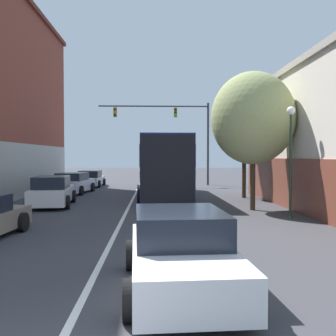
# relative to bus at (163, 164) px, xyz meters

# --- Properties ---
(lane_center_line) EXTENTS (0.14, 45.77, 0.01)m
(lane_center_line) POSITION_rel_bus_xyz_m (-1.76, -3.54, -1.97)
(lane_center_line) COLOR silver
(lane_center_line) RESTS_ON ground_plane
(bus) EXTENTS (3.04, 11.76, 3.53)m
(bus) POSITION_rel_bus_xyz_m (0.00, 0.00, 0.00)
(bus) COLOR navy
(bus) RESTS_ON ground_plane
(hatchback_foreground) EXTENTS (2.23, 4.39, 1.42)m
(hatchback_foreground) POSITION_rel_bus_xyz_m (-0.04, -16.53, -1.30)
(hatchback_foreground) COLOR silver
(hatchback_foreground) RESTS_ON ground_plane
(parked_car_left_near) EXTENTS (2.02, 4.30, 1.29)m
(parked_car_left_near) POSITION_rel_bus_xyz_m (-5.69, 8.26, -1.37)
(parked_car_left_near) COLOR silver
(parked_car_left_near) RESTS_ON ground_plane
(parked_car_left_mid) EXTENTS (2.34, 4.65, 1.38)m
(parked_car_left_mid) POSITION_rel_bus_xyz_m (-5.87, 2.30, -1.32)
(parked_car_left_mid) COLOR silver
(parked_car_left_mid) RESTS_ON ground_plane
(parked_car_left_far) EXTENTS (2.28, 4.61, 1.47)m
(parked_car_left_far) POSITION_rel_bus_xyz_m (-5.54, -4.31, -1.28)
(parked_car_left_far) COLOR silver
(parked_car_left_far) RESTS_ON ground_plane
(traffic_signal_gantry) EXTENTS (9.28, 0.36, 6.95)m
(traffic_signal_gantry) POSITION_rel_bus_xyz_m (1.30, 9.33, 3.09)
(traffic_signal_gantry) COLOR #333338
(traffic_signal_gantry) RESTS_ON ground_plane
(street_lamp) EXTENTS (0.33, 0.33, 4.41)m
(street_lamp) POSITION_rel_bus_xyz_m (4.85, -8.43, 0.68)
(street_lamp) COLOR #233323
(street_lamp) RESTS_ON ground_plane
(street_tree_near) EXTENTS (3.81, 3.43, 6.27)m
(street_tree_near) POSITION_rel_bus_xyz_m (3.94, -6.07, 2.19)
(street_tree_near) COLOR #3D2D1E
(street_tree_near) RESTS_ON ground_plane
(street_tree_far) EXTENTS (2.86, 2.57, 5.53)m
(street_tree_far) POSITION_rel_bus_xyz_m (4.76, -0.81, 1.96)
(street_tree_far) COLOR #3D2D1E
(street_tree_far) RESTS_ON ground_plane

